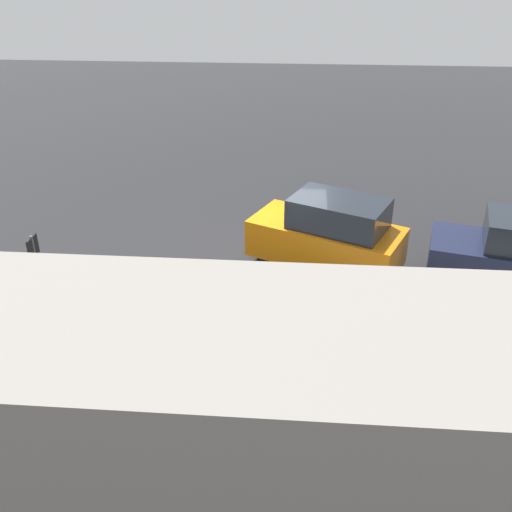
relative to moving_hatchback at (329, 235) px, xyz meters
name	(u,v)px	position (x,y,z in m)	size (l,w,h in m)	color
ground_plane	(278,260)	(1.31, -0.38, -1.03)	(60.00, 60.00, 0.00)	black
kerb_strip	(270,356)	(1.31, 3.82, -1.01)	(24.00, 3.20, 0.04)	slate
moving_hatchback	(329,235)	(0.00, 0.00, 0.00)	(4.25, 3.17, 2.06)	orange
fire_hydrant	(142,306)	(4.30, 2.72, -0.63)	(0.42, 0.31, 0.80)	red
pedestrian	(100,300)	(5.16, 3.00, -0.34)	(0.34, 0.55, 1.22)	blue
metal_railing	(288,356)	(0.93, 4.71, -0.28)	(10.79, 0.04, 1.05)	#B7BABF
sign_post	(38,271)	(6.26, 3.34, 0.55)	(0.07, 0.44, 2.40)	#4C4C51
puddle_patch	(330,276)	(-0.08, 0.39, -1.02)	(3.85, 3.85, 0.01)	black
building_block	(272,491)	(1.03, 9.02, 1.23)	(11.77, 2.40, 4.52)	gray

